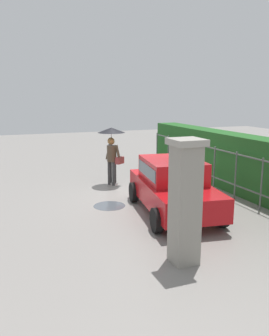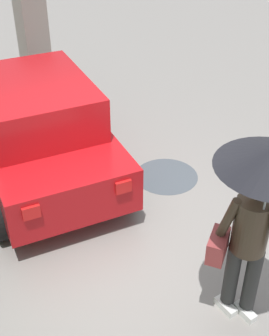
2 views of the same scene
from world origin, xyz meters
name	(u,v)px [view 1 (image 1 of 2)]	position (x,y,z in m)	size (l,w,h in m)	color
ground_plane	(142,196)	(0.00, 0.00, 0.00)	(40.00, 40.00, 0.00)	gray
car	(173,184)	(1.76, 0.20, 0.80)	(3.92, 2.30, 1.48)	#B71116
pedestrian	(112,144)	(-1.79, -0.42, 1.50)	(0.97, 0.97, 2.06)	#333333
gate_pillar	(185,201)	(4.49, -0.96, 1.24)	(0.60, 0.60, 2.42)	gray
fence_section	(224,169)	(0.73, 2.60, 0.82)	(10.52, 0.05, 1.50)	#59605B
hedge_row	(243,164)	(0.73, 3.30, 0.95)	(11.47, 0.90, 1.90)	#235B23
puddle_near	(109,206)	(0.59, -1.27, 0.00)	(0.94, 0.94, 0.00)	#4C545B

